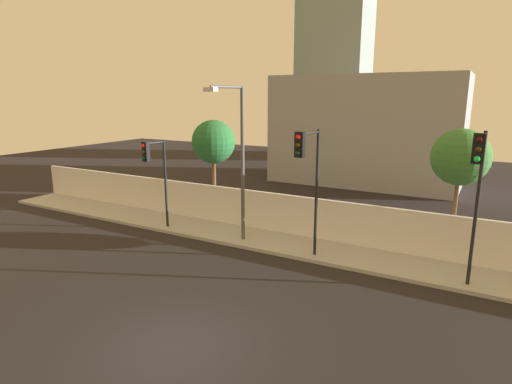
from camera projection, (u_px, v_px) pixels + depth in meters
The scene contains 11 objects.
ground_plane at pixel (174, 348), 10.85m from camera, with size 80.00×80.00×0.00m, color black.
sidewalk at pixel (301, 247), 17.80m from camera, with size 36.00×2.40×0.15m, color #A4A4A4.
perimeter_wall at pixel (313, 218), 18.67m from camera, with size 36.00×0.18×1.80m, color silver.
traffic_light_left at pixel (478, 178), 12.89m from camera, with size 0.36×1.34×5.14m.
traffic_light_center at pixel (308, 168), 15.40m from camera, with size 0.39×1.66×4.97m.
traffic_light_right at pixel (155, 165), 19.31m from camera, with size 0.41×1.28×4.20m.
street_lamp_curbside at pixel (238, 152), 17.58m from camera, with size 0.83×1.89×6.58m.
roadside_tree_leftmost at pixel (213, 142), 21.99m from camera, with size 2.28×2.28×5.13m.
roadside_tree_midleft at pixel (460, 158), 16.38m from camera, with size 2.23×2.23×5.12m.
low_building_distant at pixel (366, 130), 30.66m from camera, with size 13.15×6.00×7.77m, color gray.
tower_on_skyline at pixel (336, 17), 41.87m from camera, with size 6.75×5.00×27.94m, color gray.
Camera 1 is at (6.59, -7.39, 6.35)m, focal length 29.50 mm.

